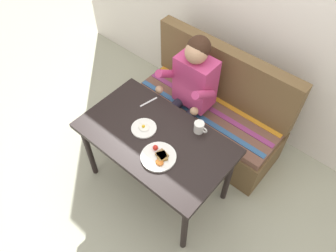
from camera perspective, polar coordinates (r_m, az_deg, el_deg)
name	(u,v)px	position (r m, az deg, el deg)	size (l,w,h in m)	color
ground_plane	(158,184)	(3.14, -1.81, -9.92)	(8.00, 8.00, 0.00)	#A8AA94
back_wall	(258,0)	(2.96, 15.20, 20.24)	(4.40, 0.10, 2.60)	silver
table	(156,143)	(2.59, -2.16, -2.96)	(1.20, 0.70, 0.73)	black
couch	(209,114)	(3.23, 7.13, 2.09)	(1.44, 0.56, 1.00)	brown
person	(190,87)	(2.87, 3.86, 6.71)	(0.45, 0.61, 1.21)	#C03A74
plate_breakfast	(159,156)	(2.41, -1.58, -5.28)	(0.26, 0.26, 0.05)	white
plate_eggs	(144,128)	(2.57, -4.21, -0.38)	(0.20, 0.20, 0.04)	white
coffee_mug	(199,127)	(2.53, 5.42, -0.19)	(0.12, 0.08, 0.09)	white
fork	(149,102)	(2.76, -3.36, 4.17)	(0.01, 0.17, 0.01)	silver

